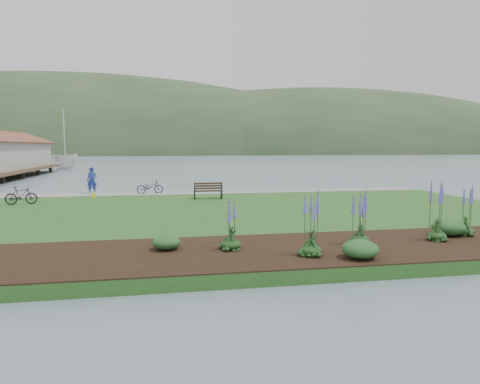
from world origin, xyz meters
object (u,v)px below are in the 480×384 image
object	(u,v)px
park_bench	(208,190)
sailboat	(66,170)
person	(92,178)
bicycle_a	(150,187)

from	to	relation	value
park_bench	sailboat	xyz separation A→B (m)	(-17.29, 43.74, -0.92)
person	sailboat	xyz separation A→B (m)	(-9.96, 39.56, -1.44)
park_bench	person	distance (m)	8.45
park_bench	sailboat	world-z (taller)	sailboat
bicycle_a	sailboat	size ratio (longest dim) A/B	0.06
person	bicycle_a	distance (m)	3.89
park_bench	person	xyz separation A→B (m)	(-7.33, 4.17, 0.52)
person	bicycle_a	world-z (taller)	person
bicycle_a	sailboat	xyz separation A→B (m)	(-13.75, 40.22, -0.85)
park_bench	bicycle_a	world-z (taller)	park_bench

